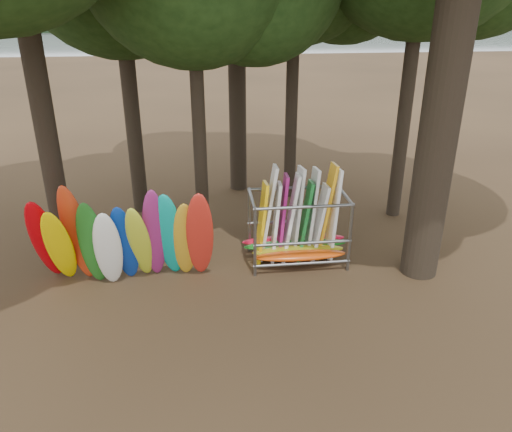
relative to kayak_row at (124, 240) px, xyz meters
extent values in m
plane|color=#47331E|center=(3.27, -0.40, -1.36)|extent=(120.00, 120.00, 0.00)
plane|color=gray|center=(3.27, 59.60, -1.36)|extent=(160.00, 160.00, 0.00)
cube|color=black|center=(3.27, 109.60, 0.64)|extent=(160.00, 4.00, 4.00)
cylinder|color=black|center=(-2.10, 2.06, 5.24)|extent=(0.59, 0.59, 13.20)
cylinder|color=black|center=(-0.15, 5.38, 3.67)|extent=(0.53, 0.53, 10.07)
cylinder|color=black|center=(3.64, 7.26, 5.08)|extent=(0.67, 0.67, 12.89)
cylinder|color=black|center=(5.57, 6.22, 3.93)|extent=(0.45, 0.45, 10.59)
cylinder|color=black|center=(2.11, 3.06, 3.62)|extent=(0.41, 0.41, 9.97)
cylinder|color=black|center=(8.98, 3.89, 4.21)|extent=(0.46, 0.46, 11.16)
ellipsoid|color=#C9020B|center=(-1.99, 0.09, 0.05)|extent=(0.85, 1.87, 2.98)
ellipsoid|color=#FFDD00|center=(-1.59, -0.17, -0.03)|extent=(0.87, 1.94, 2.81)
ellipsoid|color=red|center=(-1.19, 0.14, 0.18)|extent=(0.83, 1.23, 3.16)
ellipsoid|color=#1F671E|center=(-0.79, -0.06, -0.03)|extent=(0.73, 1.10, 2.75)
ellipsoid|color=silver|center=(-0.39, -0.15, -0.16)|extent=(0.82, 1.11, 2.49)
ellipsoid|color=navy|center=(0.01, 0.06, -0.13)|extent=(0.71, 1.08, 2.55)
ellipsoid|color=#B8C829|center=(0.40, 0.01, -0.11)|extent=(0.71, 1.52, 2.65)
ellipsoid|color=#882065|center=(0.80, 0.06, 0.10)|extent=(0.77, 1.38, 3.03)
ellipsoid|color=#079B90|center=(1.20, 0.09, 0.03)|extent=(0.86, 1.37, 2.89)
ellipsoid|color=gold|center=(1.60, 0.04, -0.11)|extent=(0.74, 1.22, 2.60)
ellipsoid|color=red|center=(2.00, -0.12, 0.08)|extent=(0.76, 1.50, 3.00)
ellipsoid|color=#CC420B|center=(4.84, 0.37, -0.94)|extent=(2.69, 0.55, 0.24)
ellipsoid|color=#A39515|center=(4.84, 0.67, -0.94)|extent=(2.73, 0.55, 0.24)
ellipsoid|color=#186F1B|center=(4.84, 1.06, -0.94)|extent=(3.14, 0.55, 0.24)
ellipsoid|color=red|center=(4.84, 1.39, -0.94)|extent=(3.20, 0.55, 0.24)
cube|color=#E4AF0C|center=(3.78, 0.94, -0.14)|extent=(0.39, 0.78, 2.47)
cube|color=white|center=(3.99, 1.16, 0.07)|extent=(0.57, 0.79, 2.88)
cube|color=white|center=(4.20, 0.98, -0.17)|extent=(0.37, 0.75, 2.42)
cube|color=#9B196B|center=(4.42, 1.11, -0.07)|extent=(0.35, 0.77, 2.61)
cube|color=white|center=(4.63, 0.95, -0.03)|extent=(0.56, 0.76, 2.68)
cube|color=silver|center=(4.84, 1.11, 0.03)|extent=(0.43, 0.82, 2.82)
cube|color=#1A782E|center=(5.05, 0.97, -0.16)|extent=(0.49, 0.75, 2.44)
cube|color=silver|center=(5.26, 1.09, 0.01)|extent=(0.42, 0.81, 2.77)
cube|color=silver|center=(5.47, 0.94, -0.21)|extent=(0.53, 0.77, 2.32)
cube|color=#F2AB1A|center=(5.68, 1.08, 0.08)|extent=(0.60, 0.80, 2.90)
cube|color=white|center=(5.89, 0.95, 0.02)|extent=(0.36, 0.81, 2.80)
camera|label=1|loc=(2.10, -12.08, 5.87)|focal=35.00mm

